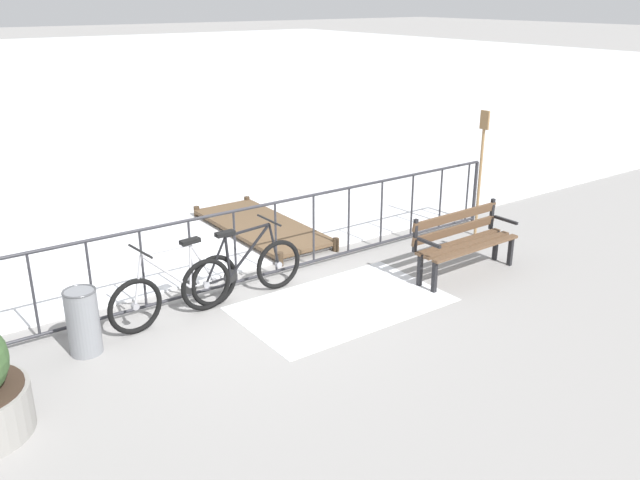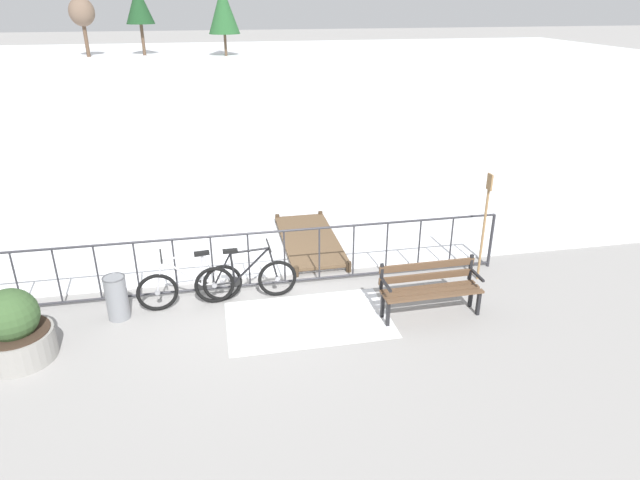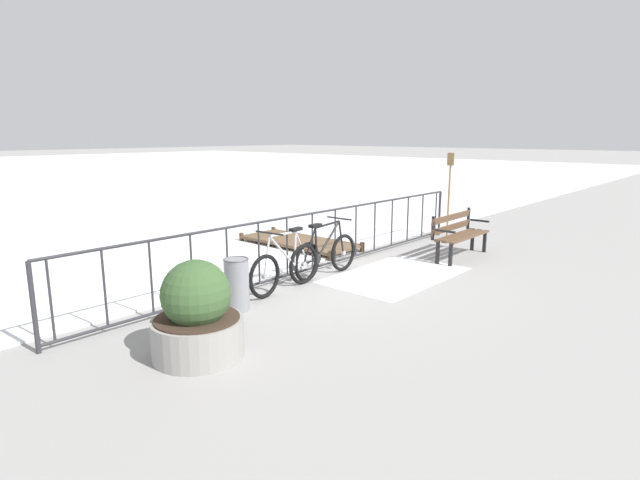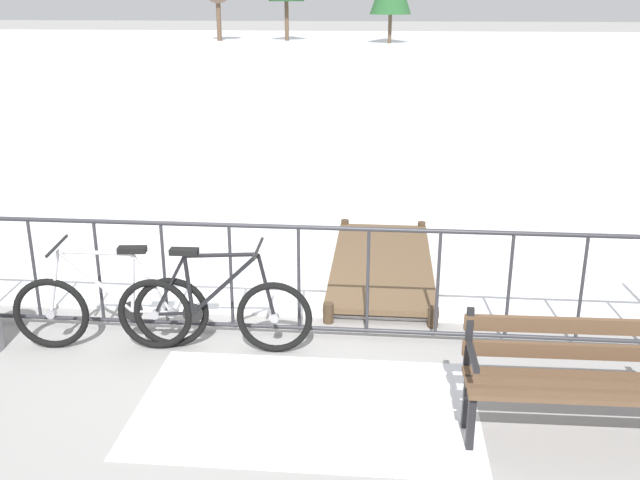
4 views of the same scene
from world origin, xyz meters
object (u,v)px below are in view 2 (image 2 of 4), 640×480
Objects in this scene: bicycle_second at (191,286)px; park_bench at (430,285)px; planter_with_shrub at (15,331)px; trash_bin at (117,297)px; oar_upright at (485,221)px; bicycle_near_railing at (246,280)px.

bicycle_second is 1.06× the size of park_bench.
planter_with_shrub is 1.50m from trash_bin.
oar_upright is at bearing 0.91° from trash_bin.
planter_with_shrub is at bearing -172.74° from oar_upright.
bicycle_near_railing is 3.44m from planter_with_shrub.
planter_with_shrub reaches higher than bicycle_near_railing.
park_bench is 4.95m from trash_bin.
trash_bin is (-2.04, -0.19, 0.00)m from bicycle_near_railing.
bicycle_second is 3.87m from park_bench.
planter_with_shrub is at bearing -156.80° from bicycle_second.
park_bench is 1.73m from oar_upright.
bicycle_second is 1.15m from trash_bin.
oar_upright is at bearing -0.77° from bicycle_second.
trash_bin is at bearing -179.09° from oar_upright.
bicycle_near_railing is 1.06× the size of park_bench.
park_bench is at bearing -145.16° from oar_upright.
oar_upright is (1.33, 0.92, 0.63)m from park_bench.
bicycle_second is 5.13m from oar_upright.
planter_with_shrub is 0.54× the size of oar_upright.
trash_bin is (-1.13, -0.17, 0.00)m from bicycle_second.
planter_with_shrub reaches higher than park_bench.
park_bench is at bearing -9.59° from trash_bin.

